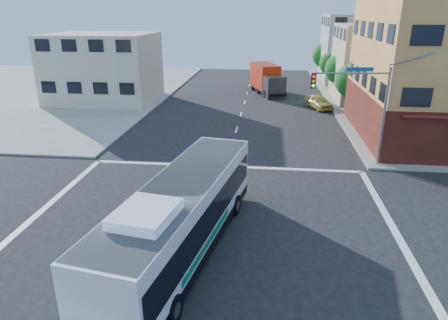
# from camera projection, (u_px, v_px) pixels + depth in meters

# --- Properties ---
(ground) EXTENTS (120.00, 120.00, 0.00)m
(ground) POSITION_uv_depth(u_px,v_px,m) (205.00, 236.00, 19.77)
(ground) COLOR black
(ground) RESTS_ON ground
(building_east_near) EXTENTS (12.06, 10.06, 9.00)m
(building_east_near) POSITION_uv_depth(u_px,v_px,m) (387.00, 64.00, 48.04)
(building_east_near) COLOR tan
(building_east_near) RESTS_ON ground
(building_east_far) EXTENTS (12.06, 10.06, 10.00)m
(building_east_far) POSITION_uv_depth(u_px,v_px,m) (363.00, 49.00, 60.90)
(building_east_far) COLOR #ABABA6
(building_east_far) RESTS_ON ground
(building_west) EXTENTS (12.06, 10.06, 8.00)m
(building_west) POSITION_uv_depth(u_px,v_px,m) (104.00, 68.00, 48.03)
(building_west) COLOR beige
(building_west) RESTS_ON ground
(signal_mast_ne) EXTENTS (7.91, 1.13, 8.07)m
(signal_mast_ne) POSITION_uv_depth(u_px,v_px,m) (361.00, 97.00, 26.96)
(signal_mast_ne) COLOR slate
(signal_mast_ne) RESTS_ON ground
(street_tree_a) EXTENTS (3.60, 3.60, 5.53)m
(street_tree_a) POSITION_uv_depth(u_px,v_px,m) (353.00, 78.00, 43.26)
(street_tree_a) COLOR #372014
(street_tree_a) RESTS_ON ground
(street_tree_b) EXTENTS (3.80, 3.80, 5.79)m
(street_tree_b) POSITION_uv_depth(u_px,v_px,m) (341.00, 67.00, 50.65)
(street_tree_b) COLOR #372014
(street_tree_b) RESTS_ON ground
(street_tree_c) EXTENTS (3.40, 3.40, 5.29)m
(street_tree_c) POSITION_uv_depth(u_px,v_px,m) (332.00, 62.00, 58.19)
(street_tree_c) COLOR #372014
(street_tree_c) RESTS_ON ground
(street_tree_d) EXTENTS (4.00, 4.00, 6.03)m
(street_tree_d) POSITION_uv_depth(u_px,v_px,m) (325.00, 54.00, 65.49)
(street_tree_d) COLOR #372014
(street_tree_d) RESTS_ON ground
(transit_bus) EXTENTS (5.12, 13.50, 3.91)m
(transit_bus) POSITION_uv_depth(u_px,v_px,m) (182.00, 216.00, 17.74)
(transit_bus) COLOR black
(transit_bus) RESTS_ON ground
(box_truck) EXTENTS (5.02, 8.77, 3.80)m
(box_truck) POSITION_uv_depth(u_px,v_px,m) (267.00, 80.00, 53.23)
(box_truck) COLOR #26272B
(box_truck) RESTS_ON ground
(parked_car) EXTENTS (3.32, 4.86, 1.54)m
(parked_car) POSITION_uv_depth(u_px,v_px,m) (319.00, 102.00, 45.37)
(parked_car) COLOR gold
(parked_car) RESTS_ON ground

